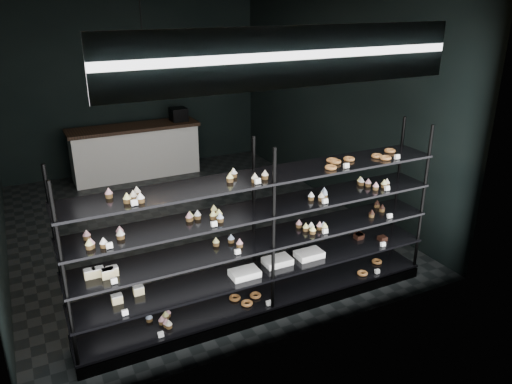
% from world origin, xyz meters
% --- Properties ---
extents(room, '(5.01, 6.01, 3.20)m').
position_xyz_m(room, '(0.00, 0.00, 1.60)').
color(room, black).
rests_on(room, ground).
extents(display_shelf, '(4.00, 0.50, 1.91)m').
position_xyz_m(display_shelf, '(-0.04, -2.45, 0.63)').
color(display_shelf, black).
rests_on(display_shelf, room).
extents(signage, '(3.30, 0.05, 0.50)m').
position_xyz_m(signage, '(0.00, -2.93, 2.75)').
color(signage, '#0C163C').
rests_on(signage, room).
extents(pendant_lamp, '(0.35, 0.35, 0.91)m').
position_xyz_m(pendant_lamp, '(-0.86, -1.44, 2.45)').
color(pendant_lamp, black).
rests_on(pendant_lamp, room).
extents(service_counter, '(2.40, 0.65, 1.23)m').
position_xyz_m(service_counter, '(-0.15, 2.50, 0.50)').
color(service_counter, silver).
rests_on(service_counter, room).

